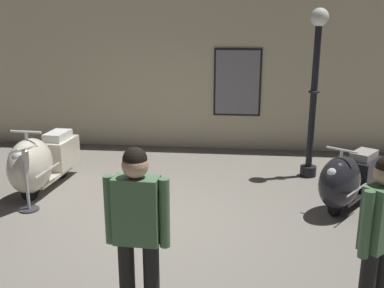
{
  "coord_description": "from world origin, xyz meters",
  "views": [
    {
      "loc": [
        1.1,
        -5.2,
        2.56
      ],
      "look_at": [
        0.4,
        1.28,
        0.79
      ],
      "focal_mm": 40.43,
      "sensor_mm": 36.0,
      "label": 1
    }
  ],
  "objects_px": {
    "scooter_1": "(347,180)",
    "visitor_0": "(137,227)",
    "info_stanchion": "(27,184)",
    "visitor_1": "(380,233)",
    "scooter_0": "(40,162)",
    "lamppost": "(314,84)"
  },
  "relations": [
    {
      "from": "scooter_1",
      "to": "visitor_0",
      "type": "height_order",
      "value": "visitor_0"
    },
    {
      "from": "info_stanchion",
      "to": "visitor_1",
      "type": "bearing_deg",
      "value": -26.51
    },
    {
      "from": "scooter_0",
      "to": "scooter_1",
      "type": "relative_size",
      "value": 1.16
    },
    {
      "from": "visitor_1",
      "to": "info_stanchion",
      "type": "relative_size",
      "value": 1.62
    },
    {
      "from": "visitor_0",
      "to": "visitor_1",
      "type": "height_order",
      "value": "visitor_0"
    },
    {
      "from": "scooter_0",
      "to": "lamppost",
      "type": "height_order",
      "value": "lamppost"
    },
    {
      "from": "scooter_0",
      "to": "visitor_1",
      "type": "relative_size",
      "value": 1.14
    },
    {
      "from": "visitor_0",
      "to": "visitor_1",
      "type": "relative_size",
      "value": 1.04
    },
    {
      "from": "scooter_1",
      "to": "info_stanchion",
      "type": "relative_size",
      "value": 1.59
    },
    {
      "from": "lamppost",
      "to": "info_stanchion",
      "type": "relative_size",
      "value": 2.95
    },
    {
      "from": "scooter_1",
      "to": "lamppost",
      "type": "relative_size",
      "value": 0.54
    },
    {
      "from": "scooter_0",
      "to": "lamppost",
      "type": "relative_size",
      "value": 0.63
    },
    {
      "from": "scooter_1",
      "to": "visitor_1",
      "type": "distance_m",
      "value": 2.7
    },
    {
      "from": "scooter_0",
      "to": "scooter_1",
      "type": "distance_m",
      "value": 4.67
    },
    {
      "from": "scooter_0",
      "to": "lamppost",
      "type": "distance_m",
      "value": 4.67
    },
    {
      "from": "lamppost",
      "to": "scooter_1",
      "type": "bearing_deg",
      "value": -77.35
    },
    {
      "from": "info_stanchion",
      "to": "scooter_0",
      "type": "bearing_deg",
      "value": 100.05
    },
    {
      "from": "scooter_1",
      "to": "lamppost",
      "type": "bearing_deg",
      "value": -131.63
    },
    {
      "from": "info_stanchion",
      "to": "scooter_1",
      "type": "bearing_deg",
      "value": 7.02
    },
    {
      "from": "lamppost",
      "to": "visitor_1",
      "type": "xyz_separation_m",
      "value": [
        -0.07,
        -4.04,
        -0.71
      ]
    },
    {
      "from": "scooter_1",
      "to": "info_stanchion",
      "type": "bearing_deg",
      "value": -47.27
    },
    {
      "from": "visitor_1",
      "to": "info_stanchion",
      "type": "bearing_deg",
      "value": 20.99
    }
  ]
}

